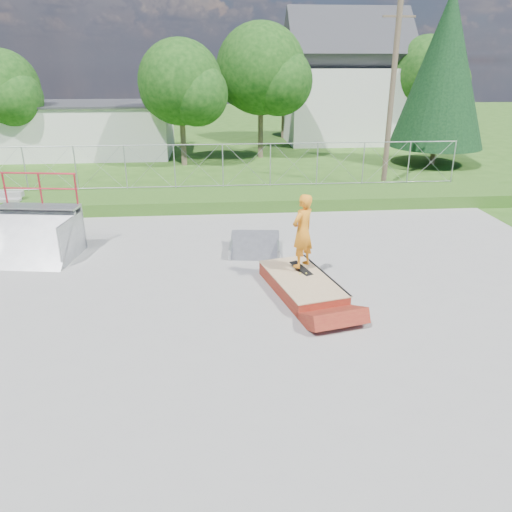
% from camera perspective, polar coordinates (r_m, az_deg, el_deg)
% --- Properties ---
extents(ground, '(120.00, 120.00, 0.00)m').
position_cam_1_polar(ground, '(11.67, -2.34, -6.64)').
color(ground, '#2D5418').
rests_on(ground, ground).
extents(concrete_pad, '(20.00, 16.00, 0.04)m').
position_cam_1_polar(concrete_pad, '(11.66, -2.35, -6.55)').
color(concrete_pad, gray).
rests_on(concrete_pad, ground).
extents(grass_berm, '(24.00, 3.00, 0.50)m').
position_cam_1_polar(grass_berm, '(20.48, -3.67, 6.57)').
color(grass_berm, '#2D5418').
rests_on(grass_berm, ground).
extents(grind_box, '(1.94, 3.01, 0.41)m').
position_cam_1_polar(grind_box, '(12.68, 5.20, -3.28)').
color(grind_box, maroon).
rests_on(grind_box, concrete_pad).
extents(quarter_pipe, '(2.68, 2.37, 2.39)m').
position_cam_1_polar(quarter_pipe, '(15.78, -24.58, 3.67)').
color(quarter_pipe, '#989BA0').
rests_on(quarter_pipe, concrete_pad).
extents(flat_bank_ramp, '(1.67, 1.75, 0.46)m').
position_cam_1_polar(flat_bank_ramp, '(15.16, -0.15, 1.14)').
color(flat_bank_ramp, '#989BA0').
rests_on(flat_bank_ramp, concrete_pad).
extents(skateboard, '(0.54, 0.81, 0.13)m').
position_cam_1_polar(skateboard, '(12.99, 5.19, -1.44)').
color(skateboard, black).
rests_on(skateboard, grind_box).
extents(skater, '(0.82, 0.80, 1.91)m').
position_cam_1_polar(skater, '(12.65, 5.34, 2.54)').
color(skater, orange).
rests_on(skater, grind_box).
extents(chain_link_fence, '(20.00, 0.06, 1.80)m').
position_cam_1_polar(chain_link_fence, '(21.19, -3.82, 10.27)').
color(chain_link_fence, '#9FA3A8').
rests_on(chain_link_fence, grass_berm).
extents(utility_building_flat, '(10.00, 6.00, 3.00)m').
position_cam_1_polar(utility_building_flat, '(33.41, -18.60, 13.51)').
color(utility_building_flat, silver).
rests_on(utility_building_flat, ground).
extents(gable_house, '(8.40, 6.08, 8.94)m').
position_cam_1_polar(gable_house, '(37.53, 10.08, 18.61)').
color(gable_house, silver).
rests_on(gable_house, ground).
extents(utility_pole, '(0.24, 0.24, 8.00)m').
position_cam_1_polar(utility_pole, '(23.70, 15.23, 17.13)').
color(utility_pole, brown).
rests_on(utility_pole, ground).
extents(tree_left_near, '(4.76, 4.48, 6.65)m').
position_cam_1_polar(tree_left_near, '(28.18, -8.12, 18.70)').
color(tree_left_near, brown).
rests_on(tree_left_near, ground).
extents(tree_center, '(5.44, 5.12, 7.60)m').
position_cam_1_polar(tree_center, '(30.28, 1.16, 20.22)').
color(tree_center, brown).
rests_on(tree_center, ground).
extents(tree_left_far, '(4.42, 4.16, 6.18)m').
position_cam_1_polar(tree_left_far, '(32.24, -26.78, 16.52)').
color(tree_left_far, brown).
rests_on(tree_left_far, ground).
extents(tree_right_far, '(5.10, 4.80, 7.12)m').
position_cam_1_polar(tree_right_far, '(37.15, 19.37, 18.86)').
color(tree_right_far, brown).
rests_on(tree_right_far, ground).
extents(tree_back_mid, '(4.08, 3.84, 5.70)m').
position_cam_1_polar(tree_back_mid, '(38.61, 3.59, 18.65)').
color(tree_back_mid, brown).
rests_on(tree_back_mid, ground).
extents(conifer_tree, '(5.04, 5.04, 9.10)m').
position_cam_1_polar(conifer_tree, '(29.99, 20.69, 19.32)').
color(conifer_tree, brown).
rests_on(conifer_tree, ground).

